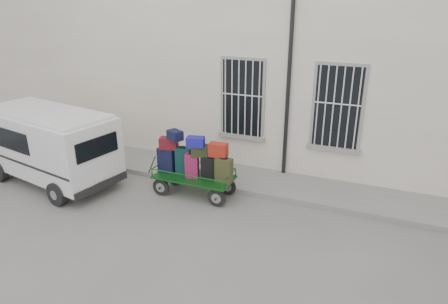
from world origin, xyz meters
name	(u,v)px	position (x,y,z in m)	size (l,w,h in m)	color
ground	(214,217)	(0.00, 0.00, 0.00)	(80.00, 80.00, 0.00)	slate
building	(280,61)	(0.00, 5.50, 3.00)	(24.00, 5.15, 6.00)	beige
sidewalk	(245,179)	(0.00, 2.20, 0.07)	(24.00, 1.70, 0.15)	slate
luggage_cart	(193,164)	(-0.99, 0.88, 0.90)	(2.53, 0.97, 1.77)	black
van	(49,142)	(-5.10, 0.09, 1.20)	(4.40, 2.48, 2.10)	silver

